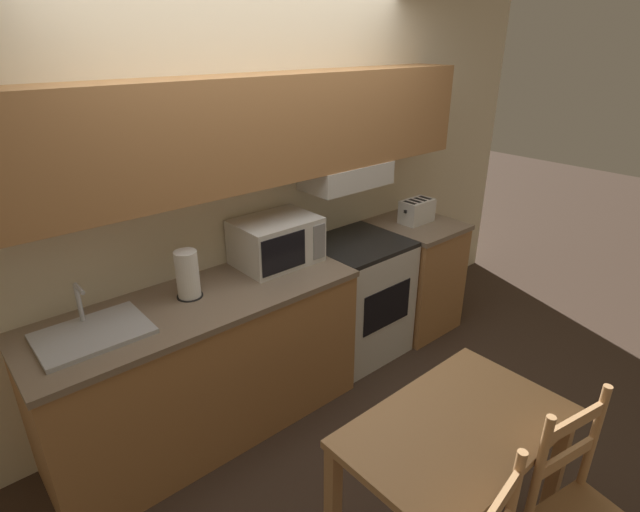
# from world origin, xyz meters

# --- Properties ---
(ground_plane) EXTENTS (16.00, 16.00, 0.00)m
(ground_plane) POSITION_xyz_m (0.00, 0.00, 0.00)
(ground_plane) COLOR #3D2D23
(wall_back) EXTENTS (5.51, 0.38, 2.55)m
(wall_back) POSITION_xyz_m (0.02, -0.06, 1.49)
(wall_back) COLOR beige
(wall_back) RESTS_ON ground_plane
(lower_counter_main) EXTENTS (1.87, 0.66, 0.90)m
(lower_counter_main) POSITION_xyz_m (-0.63, -0.32, 0.45)
(lower_counter_main) COLOR #B27A47
(lower_counter_main) RESTS_ON ground_plane
(lower_counter_right_stub) EXTENTS (0.59, 0.66, 0.90)m
(lower_counter_right_stub) POSITION_xyz_m (1.27, -0.32, 0.45)
(lower_counter_right_stub) COLOR #B27A47
(lower_counter_right_stub) RESTS_ON ground_plane
(stove_range) EXTENTS (0.66, 0.61, 0.90)m
(stove_range) POSITION_xyz_m (0.64, -0.30, 0.45)
(stove_range) COLOR silver
(stove_range) RESTS_ON ground_plane
(microwave) EXTENTS (0.52, 0.39, 0.29)m
(microwave) POSITION_xyz_m (0.00, -0.20, 1.05)
(microwave) COLOR silver
(microwave) RESTS_ON lower_counter_main
(toaster) EXTENTS (0.28, 0.16, 0.18)m
(toaster) POSITION_xyz_m (1.28, -0.31, 1.00)
(toaster) COLOR silver
(toaster) RESTS_ON lower_counter_right_stub
(sink_basin) EXTENTS (0.51, 0.37, 0.24)m
(sink_basin) POSITION_xyz_m (-1.20, -0.32, 0.92)
(sink_basin) COLOR #B7BABF
(sink_basin) RESTS_ON lower_counter_main
(paper_towel_roll) EXTENTS (0.15, 0.15, 0.27)m
(paper_towel_roll) POSITION_xyz_m (-0.65, -0.26, 1.04)
(paper_towel_roll) COLOR black
(paper_towel_roll) RESTS_ON lower_counter_main
(dining_table) EXTENTS (0.99, 0.61, 0.77)m
(dining_table) POSITION_xyz_m (-0.22, -1.77, 0.64)
(dining_table) COLOR tan
(dining_table) RESTS_ON ground_plane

